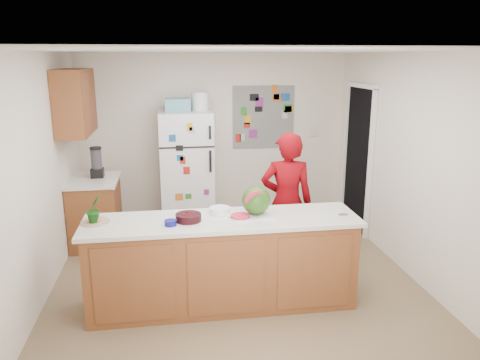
{
  "coord_description": "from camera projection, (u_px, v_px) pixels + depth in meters",
  "views": [
    {
      "loc": [
        -0.66,
        -4.77,
        2.44
      ],
      "look_at": [
        0.08,
        0.2,
        1.12
      ],
      "focal_mm": 35.0,
      "sensor_mm": 36.0,
      "label": 1
    }
  ],
  "objects": [
    {
      "name": "floor",
      "position": [
        236.0,
        281.0,
        5.28
      ],
      "size": [
        4.0,
        4.5,
        0.02
      ],
      "primitive_type": "cube",
      "color": "brown",
      "rests_on": "ground"
    },
    {
      "name": "fridge_top_bin",
      "position": [
        178.0,
        105.0,
        6.54
      ],
      "size": [
        0.35,
        0.28,
        0.18
      ],
      "primitive_type": "cube",
      "color": "#5999B2",
      "rests_on": "refrigerator"
    },
    {
      "name": "cutting_board",
      "position": [
        250.0,
        215.0,
        4.61
      ],
      "size": [
        0.51,
        0.43,
        0.01
      ],
      "primitive_type": "cube",
      "rotation": [
        0.0,
        0.0,
        0.28
      ],
      "color": "silver",
      "rests_on": "peninsula_top"
    },
    {
      "name": "side_counter_top",
      "position": [
        93.0,
        180.0,
        6.1
      ],
      "size": [
        0.64,
        0.84,
        0.04
      ],
      "primitive_type": "cube",
      "color": "silver",
      "rests_on": "side_counter_base"
    },
    {
      "name": "cherry_bowl",
      "position": [
        188.0,
        217.0,
        4.47
      ],
      "size": [
        0.29,
        0.29,
        0.07
      ],
      "primitive_type": "cylinder",
      "rotation": [
        0.0,
        0.0,
        0.17
      ],
      "color": "black",
      "rests_on": "peninsula_top"
    },
    {
      "name": "refrigerator",
      "position": [
        187.0,
        170.0,
        6.79
      ],
      "size": [
        0.75,
        0.7,
        1.7
      ],
      "primitive_type": "cube",
      "color": "silver",
      "rests_on": "floor"
    },
    {
      "name": "peninsula_base",
      "position": [
        223.0,
        264.0,
        4.66
      ],
      "size": [
        2.6,
        0.62,
        0.88
      ],
      "primitive_type": "cube",
      "color": "brown",
      "rests_on": "floor"
    },
    {
      "name": "blender_appliance",
      "position": [
        97.0,
        163.0,
        6.13
      ],
      "size": [
        0.14,
        0.14,
        0.38
      ],
      "primitive_type": "cylinder",
      "color": "black",
      "rests_on": "side_counter_top"
    },
    {
      "name": "wall_back",
      "position": [
        215.0,
        138.0,
        7.12
      ],
      "size": [
        4.0,
        0.02,
        2.5
      ],
      "primitive_type": "cube",
      "color": "beige",
      "rests_on": "ground"
    },
    {
      "name": "person",
      "position": [
        287.0,
        202.0,
        5.37
      ],
      "size": [
        0.65,
        0.48,
        1.64
      ],
      "primitive_type": "imported",
      "rotation": [
        0.0,
        0.0,
        2.99
      ],
      "color": "#6C0309",
      "rests_on": "floor"
    },
    {
      "name": "watermelon_slice",
      "position": [
        240.0,
        216.0,
        4.54
      ],
      "size": [
        0.18,
        0.18,
        0.02
      ],
      "primitive_type": "cylinder",
      "color": "red",
      "rests_on": "cutting_board"
    },
    {
      "name": "white_bowl",
      "position": [
        220.0,
        210.0,
        4.69
      ],
      "size": [
        0.24,
        0.24,
        0.06
      ],
      "primitive_type": "cylinder",
      "rotation": [
        0.0,
        0.0,
        -0.14
      ],
      "color": "silver",
      "rests_on": "peninsula_top"
    },
    {
      "name": "paper_towel",
      "position": [
        267.0,
        217.0,
        4.55
      ],
      "size": [
        0.19,
        0.17,
        0.02
      ],
      "primitive_type": "cube",
      "rotation": [
        0.0,
        0.0,
        -0.17
      ],
      "color": "white",
      "rests_on": "peninsula_top"
    },
    {
      "name": "plate",
      "position": [
        95.0,
        222.0,
        4.43
      ],
      "size": [
        0.3,
        0.3,
        0.02
      ],
      "primitive_type": "cylinder",
      "rotation": [
        0.0,
        0.0,
        0.12
      ],
      "color": "beige",
      "rests_on": "peninsula_top"
    },
    {
      "name": "doorway",
      "position": [
        358.0,
        159.0,
        6.69
      ],
      "size": [
        0.03,
        0.85,
        2.04
      ],
      "primitive_type": "cube",
      "color": "black",
      "rests_on": "ground"
    },
    {
      "name": "peninsula_top",
      "position": [
        222.0,
        221.0,
        4.54
      ],
      "size": [
        2.68,
        0.7,
        0.04
      ],
      "primitive_type": "cube",
      "color": "silver",
      "rests_on": "peninsula_base"
    },
    {
      "name": "ceiling",
      "position": [
        235.0,
        50.0,
        4.64
      ],
      "size": [
        4.0,
        4.5,
        0.02
      ],
      "primitive_type": "cube",
      "color": "white",
      "rests_on": "wall_back"
    },
    {
      "name": "wall_left",
      "position": [
        36.0,
        180.0,
        4.67
      ],
      "size": [
        0.02,
        4.5,
        2.5
      ],
      "primitive_type": "cube",
      "color": "beige",
      "rests_on": "ground"
    },
    {
      "name": "keys",
      "position": [
        343.0,
        215.0,
        4.64
      ],
      "size": [
        0.09,
        0.04,
        0.01
      ],
      "primitive_type": "cube",
      "rotation": [
        0.0,
        0.0,
        -0.03
      ],
      "color": "gray",
      "rests_on": "peninsula_top"
    },
    {
      "name": "watermelon",
      "position": [
        256.0,
        200.0,
        4.6
      ],
      "size": [
        0.28,
        0.28,
        0.28
      ],
      "primitive_type": "sphere",
      "color": "#325B17",
      "rests_on": "cutting_board"
    },
    {
      "name": "upper_cabinets",
      "position": [
        75.0,
        102.0,
        5.78
      ],
      "size": [
        0.35,
        1.0,
        0.8
      ],
      "primitive_type": "cube",
      "color": "brown",
      "rests_on": "wall_left"
    },
    {
      "name": "photo_collage",
      "position": [
        264.0,
        117.0,
        7.13
      ],
      "size": [
        0.95,
        0.01,
        0.95
      ],
      "primitive_type": "cube",
      "color": "slate",
      "rests_on": "wall_back"
    },
    {
      "name": "side_counter_base",
      "position": [
        96.0,
        213.0,
        6.22
      ],
      "size": [
        0.6,
        0.8,
        0.86
      ],
      "primitive_type": "cube",
      "color": "brown",
      "rests_on": "floor"
    },
    {
      "name": "potted_plant",
      "position": [
        94.0,
        209.0,
        4.38
      ],
      "size": [
        0.19,
        0.2,
        0.28
      ],
      "primitive_type": "imported",
      "rotation": [
        0.0,
        0.0,
        0.92
      ],
      "color": "#143A10",
      "rests_on": "peninsula_top"
    },
    {
      "name": "cobalt_bowl",
      "position": [
        170.0,
        223.0,
        4.35
      ],
      "size": [
        0.12,
        0.12,
        0.05
      ],
      "primitive_type": "cylinder",
      "rotation": [
        0.0,
        0.0,
        -0.07
      ],
      "color": "#0C0C69",
      "rests_on": "peninsula_top"
    },
    {
      "name": "wall_right",
      "position": [
        412.0,
        166.0,
        5.25
      ],
      "size": [
        0.02,
        4.5,
        2.5
      ],
      "primitive_type": "cube",
      "color": "beige",
      "rests_on": "ground"
    }
  ]
}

